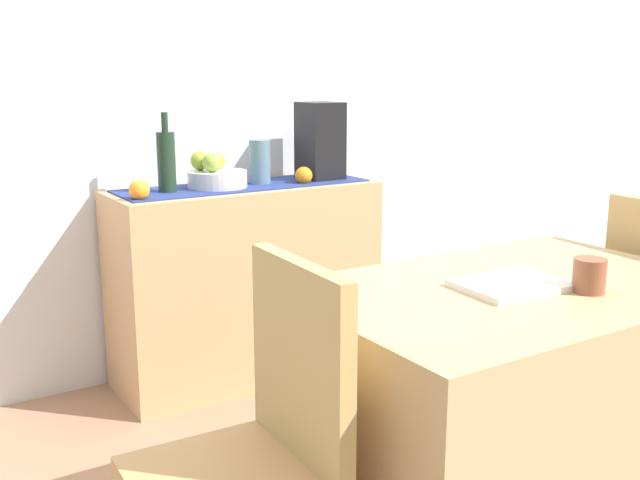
{
  "coord_description": "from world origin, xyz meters",
  "views": [
    {
      "loc": [
        -1.37,
        -1.82,
        1.29
      ],
      "look_at": [
        0.02,
        0.36,
        0.71
      ],
      "focal_mm": 41.51,
      "sensor_mm": 36.0,
      "label": 1
    }
  ],
  "objects_px": {
    "open_book": "(512,285)",
    "sideboard_console": "(247,282)",
    "fruit_bowl": "(217,179)",
    "wine_bottle": "(166,161)",
    "coffee_maker": "(320,141)",
    "dining_table": "(507,413)",
    "coffee_cup": "(589,275)",
    "ceramic_vase": "(260,162)"
  },
  "relations": [
    {
      "from": "open_book",
      "to": "sideboard_console",
      "type": "bearing_deg",
      "value": 96.16
    },
    {
      "from": "fruit_bowl",
      "to": "wine_bottle",
      "type": "distance_m",
      "value": 0.23
    },
    {
      "from": "coffee_maker",
      "to": "open_book",
      "type": "bearing_deg",
      "value": -102.34
    },
    {
      "from": "dining_table",
      "to": "coffee_cup",
      "type": "height_order",
      "value": "coffee_cup"
    },
    {
      "from": "fruit_bowl",
      "to": "ceramic_vase",
      "type": "relative_size",
      "value": 1.28
    },
    {
      "from": "fruit_bowl",
      "to": "coffee_cup",
      "type": "height_order",
      "value": "fruit_bowl"
    },
    {
      "from": "ceramic_vase",
      "to": "open_book",
      "type": "relative_size",
      "value": 0.68
    },
    {
      "from": "dining_table",
      "to": "open_book",
      "type": "relative_size",
      "value": 4.09
    },
    {
      "from": "dining_table",
      "to": "fruit_bowl",
      "type": "bearing_deg",
      "value": 98.32
    },
    {
      "from": "fruit_bowl",
      "to": "coffee_cup",
      "type": "distance_m",
      "value": 1.6
    },
    {
      "from": "sideboard_console",
      "to": "wine_bottle",
      "type": "relative_size",
      "value": 3.58
    },
    {
      "from": "fruit_bowl",
      "to": "wine_bottle",
      "type": "bearing_deg",
      "value": 180.0
    },
    {
      "from": "ceramic_vase",
      "to": "open_book",
      "type": "bearing_deg",
      "value": -90.59
    },
    {
      "from": "sideboard_console",
      "to": "coffee_cup",
      "type": "height_order",
      "value": "sideboard_console"
    },
    {
      "from": "ceramic_vase",
      "to": "coffee_cup",
      "type": "height_order",
      "value": "ceramic_vase"
    },
    {
      "from": "coffee_maker",
      "to": "dining_table",
      "type": "height_order",
      "value": "coffee_maker"
    },
    {
      "from": "ceramic_vase",
      "to": "coffee_cup",
      "type": "bearing_deg",
      "value": -85.46
    },
    {
      "from": "fruit_bowl",
      "to": "dining_table",
      "type": "height_order",
      "value": "fruit_bowl"
    },
    {
      "from": "wine_bottle",
      "to": "open_book",
      "type": "distance_m",
      "value": 1.51
    },
    {
      "from": "fruit_bowl",
      "to": "coffee_cup",
      "type": "bearing_deg",
      "value": -78.43
    },
    {
      "from": "sideboard_console",
      "to": "dining_table",
      "type": "bearing_deg",
      "value": -86.52
    },
    {
      "from": "open_book",
      "to": "coffee_cup",
      "type": "distance_m",
      "value": 0.19
    },
    {
      "from": "sideboard_console",
      "to": "dining_table",
      "type": "height_order",
      "value": "sideboard_console"
    },
    {
      "from": "sideboard_console",
      "to": "wine_bottle",
      "type": "xyz_separation_m",
      "value": [
        -0.34,
        0.0,
        0.54
      ]
    },
    {
      "from": "coffee_cup",
      "to": "ceramic_vase",
      "type": "bearing_deg",
      "value": 94.54
    },
    {
      "from": "fruit_bowl",
      "to": "wine_bottle",
      "type": "height_order",
      "value": "wine_bottle"
    },
    {
      "from": "fruit_bowl",
      "to": "coffee_cup",
      "type": "xyz_separation_m",
      "value": [
        0.32,
        -1.57,
        -0.09
      ]
    },
    {
      "from": "wine_bottle",
      "to": "ceramic_vase",
      "type": "xyz_separation_m",
      "value": [
        0.41,
        0.0,
        -0.03
      ]
    },
    {
      "from": "coffee_maker",
      "to": "dining_table",
      "type": "distance_m",
      "value": 1.58
    },
    {
      "from": "wine_bottle",
      "to": "coffee_cup",
      "type": "distance_m",
      "value": 1.67
    },
    {
      "from": "ceramic_vase",
      "to": "dining_table",
      "type": "height_order",
      "value": "ceramic_vase"
    },
    {
      "from": "sideboard_console",
      "to": "wine_bottle",
      "type": "distance_m",
      "value": 0.64
    },
    {
      "from": "coffee_maker",
      "to": "coffee_cup",
      "type": "bearing_deg",
      "value": -96.36
    },
    {
      "from": "sideboard_console",
      "to": "fruit_bowl",
      "type": "xyz_separation_m",
      "value": [
        -0.12,
        0.0,
        0.46
      ]
    },
    {
      "from": "sideboard_console",
      "to": "coffee_cup",
      "type": "xyz_separation_m",
      "value": [
        0.2,
        -1.57,
        0.37
      ]
    },
    {
      "from": "sideboard_console",
      "to": "coffee_cup",
      "type": "distance_m",
      "value": 1.62
    },
    {
      "from": "wine_bottle",
      "to": "coffee_cup",
      "type": "relative_size",
      "value": 3.52
    },
    {
      "from": "fruit_bowl",
      "to": "ceramic_vase",
      "type": "bearing_deg",
      "value": 0.0
    },
    {
      "from": "fruit_bowl",
      "to": "coffee_maker",
      "type": "height_order",
      "value": "coffee_maker"
    },
    {
      "from": "fruit_bowl",
      "to": "dining_table",
      "type": "bearing_deg",
      "value": -81.68
    },
    {
      "from": "coffee_maker",
      "to": "coffee_cup",
      "type": "xyz_separation_m",
      "value": [
        -0.17,
        -1.57,
        -0.22
      ]
    },
    {
      "from": "coffee_maker",
      "to": "coffee_cup",
      "type": "height_order",
      "value": "coffee_maker"
    }
  ]
}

